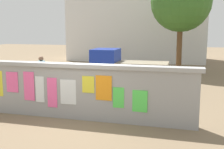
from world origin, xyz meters
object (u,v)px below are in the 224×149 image
motorcycle (77,94)px  person_walking (41,70)px  bicycle_near (154,97)px  tree_roadside (181,2)px  bicycle_far (26,93)px  auto_rickshaw_truck (126,69)px

motorcycle → person_walking: 3.11m
bicycle_near → tree_roadside: bearing=86.5°
bicycle_far → person_walking: person_walking is taller
person_walking → tree_roadside: bearing=52.9°
bicycle_near → bicycle_far: same height
person_walking → auto_rickshaw_truck: bearing=30.3°
motorcycle → bicycle_near: (2.72, 0.74, -0.10)m
bicycle_near → motorcycle: bearing=-164.7°
motorcycle → tree_roadside: size_ratio=0.30×
motorcycle → tree_roadside: 10.69m
bicycle_far → tree_roadside: tree_roadside is taller
bicycle_near → tree_roadside: (0.52, 8.62, 4.12)m
auto_rickshaw_truck → tree_roadside: size_ratio=0.57×
auto_rickshaw_truck → bicycle_near: 3.60m
person_walking → bicycle_near: bearing=-12.1°
auto_rickshaw_truck → bicycle_far: size_ratio=2.12×
bicycle_far → tree_roadside: size_ratio=0.27×
motorcycle → tree_roadside: (3.24, 9.36, 4.03)m
motorcycle → bicycle_far: (-2.15, 0.12, -0.10)m
tree_roadside → bicycle_near: bearing=-93.5°
bicycle_near → bicycle_far: 4.90m
bicycle_near → bicycle_far: size_ratio=1.00×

